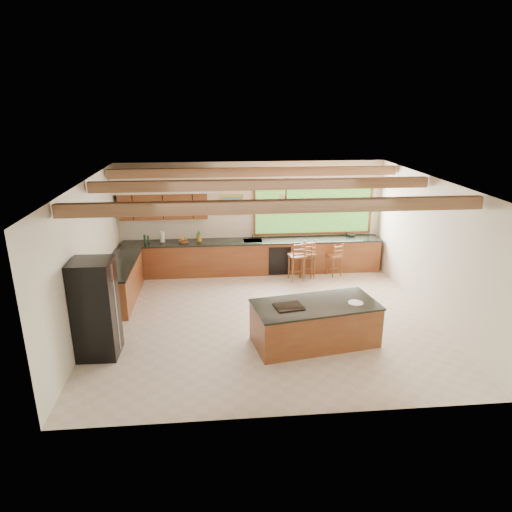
{
  "coord_description": "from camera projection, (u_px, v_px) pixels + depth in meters",
  "views": [
    {
      "loc": [
        -1.01,
        -8.92,
        4.5
      ],
      "look_at": [
        -0.11,
        0.8,
        1.19
      ],
      "focal_mm": 32.0,
      "sensor_mm": 36.0,
      "label": 1
    }
  ],
  "objects": [
    {
      "name": "bar_stool_c",
      "position": [
        297.0,
        257.0,
        11.87
      ],
      "size": [
        0.46,
        0.46,
        1.12
      ],
      "rotation": [
        0.0,
        0.0,
        0.16
      ],
      "color": "brown",
      "rests_on": "ground"
    },
    {
      "name": "counter_run",
      "position": [
        223.0,
        262.0,
        12.1
      ],
      "size": [
        7.12,
        3.1,
        1.25
      ],
      "color": "brown",
      "rests_on": "ground"
    },
    {
      "name": "island",
      "position": [
        315.0,
        323.0,
        8.85
      ],
      "size": [
        2.54,
        1.52,
        0.85
      ],
      "rotation": [
        0.0,
        0.0,
        0.17
      ],
      "color": "brown",
      "rests_on": "ground"
    },
    {
      "name": "ground",
      "position": [
        264.0,
        319.0,
        9.94
      ],
      "size": [
        7.2,
        7.2,
        0.0
      ],
      "primitive_type": "plane",
      "color": "beige",
      "rests_on": "ground"
    },
    {
      "name": "bar_stool_d",
      "position": [
        335.0,
        257.0,
        12.22
      ],
      "size": [
        0.44,
        0.44,
        0.94
      ],
      "rotation": [
        0.0,
        0.0,
        0.36
      ],
      "color": "brown",
      "rests_on": "ground"
    },
    {
      "name": "bar_stool_a",
      "position": [
        308.0,
        255.0,
        12.12
      ],
      "size": [
        0.42,
        0.42,
        1.08
      ],
      "rotation": [
        0.0,
        0.0,
        0.09
      ],
      "color": "brown",
      "rests_on": "ground"
    },
    {
      "name": "refrigerator",
      "position": [
        96.0,
        309.0,
        8.27
      ],
      "size": [
        0.74,
        0.72,
        1.86
      ],
      "rotation": [
        0.0,
        0.0,
        -0.03
      ],
      "color": "black",
      "rests_on": "ground"
    },
    {
      "name": "room_shell",
      "position": [
        254.0,
        213.0,
        9.83
      ],
      "size": [
        7.27,
        6.54,
        3.02
      ],
      "color": "beige",
      "rests_on": "ground"
    },
    {
      "name": "bar_stool_b",
      "position": [
        308.0,
        257.0,
        12.14
      ],
      "size": [
        0.44,
        0.44,
        0.97
      ],
      "rotation": [
        0.0,
        0.0,
        -0.34
      ],
      "color": "brown",
      "rests_on": "ground"
    }
  ]
}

